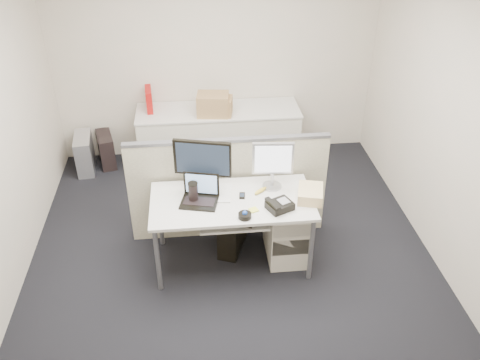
{
  "coord_description": "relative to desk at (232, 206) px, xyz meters",
  "views": [
    {
      "loc": [
        -0.31,
        -3.81,
        3.43
      ],
      "look_at": [
        0.09,
        0.15,
        0.85
      ],
      "focal_mm": 38.0,
      "sensor_mm": 36.0,
      "label": 1
    }
  ],
  "objects": [
    {
      "name": "sticky_pad",
      "position": [
        0.18,
        -0.18,
        0.07
      ],
      "size": [
        0.09,
        0.09,
        0.01
      ],
      "primitive_type": "cube",
      "rotation": [
        0.0,
        0.0,
        0.38
      ],
      "color": "#EAED46",
      "rests_on": "desk"
    },
    {
      "name": "cubicle_partition",
      "position": [
        0.0,
        0.45,
        -0.11
      ],
      "size": [
        2.0,
        0.06,
        1.1
      ],
      "primitive_type": "cube",
      "color": "beige",
      "rests_on": "floor"
    },
    {
      "name": "back_counter",
      "position": [
        0.0,
        1.93,
        -0.3
      ],
      "size": [
        2.0,
        0.6,
        0.72
      ],
      "primitive_type": "cube",
      "color": "beige",
      "rests_on": "floor"
    },
    {
      "name": "cardboard_box_right",
      "position": [
        0.0,
        1.81,
        0.17
      ],
      "size": [
        0.36,
        0.3,
        0.23
      ],
      "primitive_type": "cube",
      "rotation": [
        0.0,
        0.0,
        -0.17
      ],
      "color": "#9B794B",
      "rests_on": "back_counter"
    },
    {
      "name": "trackball",
      "position": [
        0.09,
        -0.28,
        0.09
      ],
      "size": [
        0.14,
        0.14,
        0.04
      ],
      "primitive_type": "cylinder",
      "rotation": [
        0.0,
        0.0,
        0.28
      ],
      "color": "black",
      "rests_on": "desk"
    },
    {
      "name": "wall_back",
      "position": [
        0.0,
        2.25,
        0.69
      ],
      "size": [
        4.0,
        0.02,
        2.7
      ],
      "primitive_type": "cube",
      "color": "beige",
      "rests_on": "ground"
    },
    {
      "name": "floor",
      "position": [
        0.0,
        0.0,
        -0.67
      ],
      "size": [
        4.0,
        4.5,
        0.01
      ],
      "primitive_type": "cube",
      "color": "black",
      "rests_on": "ground"
    },
    {
      "name": "keyboard",
      "position": [
        -0.03,
        -0.14,
        -0.02
      ],
      "size": [
        0.5,
        0.35,
        0.03
      ],
      "primitive_type": "cube",
      "rotation": [
        0.0,
        0.0,
        -0.43
      ],
      "color": "black",
      "rests_on": "keyboard_tray"
    },
    {
      "name": "red_binder",
      "position": [
        -0.84,
        2.03,
        0.2
      ],
      "size": [
        0.1,
        0.32,
        0.29
      ],
      "primitive_type": "cube",
      "rotation": [
        0.0,
        0.0,
        0.08
      ],
      "color": "#A8100E",
      "rests_on": "back_counter"
    },
    {
      "name": "pc_tower_spare_dark",
      "position": [
        -1.45,
        2.03,
        -0.46
      ],
      "size": [
        0.28,
        0.47,
        0.41
      ],
      "primitive_type": "cube",
      "rotation": [
        0.0,
        0.0,
        0.24
      ],
      "color": "black",
      "rests_on": "floor"
    },
    {
      "name": "cardboard_box_left",
      "position": [
        -0.07,
        1.81,
        0.2
      ],
      "size": [
        0.41,
        0.32,
        0.28
      ],
      "primitive_type": "cube",
      "rotation": [
        0.0,
        0.0,
        -0.12
      ],
      "color": "#9B794B",
      "rests_on": "back_counter"
    },
    {
      "name": "wall_right",
      "position": [
        2.0,
        0.0,
        0.69
      ],
      "size": [
        0.02,
        4.5,
        2.7
      ],
      "primitive_type": "cube",
      "color": "beige",
      "rests_on": "ground"
    },
    {
      "name": "drawer_pedestal",
      "position": [
        0.55,
        0.05,
        -0.34
      ],
      "size": [
        0.4,
        0.55,
        0.65
      ],
      "primitive_type": "cube",
      "color": "beige",
      "rests_on": "floor"
    },
    {
      "name": "desk",
      "position": [
        0.0,
        0.0,
        0.0
      ],
      "size": [
        1.5,
        0.75,
        0.73
      ],
      "color": "white",
      "rests_on": "floor"
    },
    {
      "name": "monitor_small",
      "position": [
        0.4,
        0.18,
        0.3
      ],
      "size": [
        0.4,
        0.22,
        0.47
      ],
      "primitive_type": "cube",
      "rotation": [
        0.0,
        0.0,
        -0.09
      ],
      "color": "#B7B7BC",
      "rests_on": "desk"
    },
    {
      "name": "pc_tower_spare_silver",
      "position": [
        -1.7,
        1.91,
        -0.43
      ],
      "size": [
        0.25,
        0.52,
        0.46
      ],
      "primitive_type": "cube",
      "rotation": [
        0.0,
        0.0,
        0.11
      ],
      "color": "#B7B7BC",
      "rests_on": "floor"
    },
    {
      "name": "cellphone",
      "position": [
        0.1,
        0.05,
        0.07
      ],
      "size": [
        0.06,
        0.1,
        0.01
      ],
      "primitive_type": "cube",
      "rotation": [
        0.0,
        0.0,
        -0.13
      ],
      "color": "black",
      "rests_on": "desk"
    },
    {
      "name": "keyboard_tray",
      "position": [
        0.0,
        -0.18,
        -0.04
      ],
      "size": [
        0.62,
        0.32,
        0.02
      ],
      "primitive_type": "cube",
      "color": "white",
      "rests_on": "desk"
    },
    {
      "name": "pc_tower_desk",
      "position": [
        0.02,
        0.2,
        -0.44
      ],
      "size": [
        0.34,
        0.51,
        0.44
      ],
      "primitive_type": "cube",
      "rotation": [
        0.0,
        0.0,
        -0.36
      ],
      "color": "black",
      "rests_on": "floor"
    },
    {
      "name": "laptop",
      "position": [
        -0.3,
        -0.02,
        0.19
      ],
      "size": [
        0.38,
        0.32,
        0.25
      ],
      "primitive_type": "cube",
      "rotation": [
        0.0,
        0.0,
        -0.24
      ],
      "color": "black",
      "rests_on": "desk"
    },
    {
      "name": "manila_folders",
      "position": [
        0.72,
        -0.05,
        0.12
      ],
      "size": [
        0.29,
        0.33,
        0.11
      ],
      "primitive_type": "cube",
      "rotation": [
        0.0,
        0.0,
        -0.24
      ],
      "color": "#EFD28F",
      "rests_on": "desk"
    },
    {
      "name": "paper_stack",
      "position": [
        -0.12,
        0.12,
        0.07
      ],
      "size": [
        0.29,
        0.34,
        0.01
      ],
      "primitive_type": "cube",
      "rotation": [
        0.0,
        0.0,
        -0.13
      ],
      "color": "silver",
      "rests_on": "desk"
    },
    {
      "name": "desk_phone",
      "position": [
        0.41,
        -0.18,
        0.1
      ],
      "size": [
        0.27,
        0.25,
        0.07
      ],
      "primitive_type": "cube",
      "rotation": [
        0.0,
        0.0,
        0.44
      ],
      "color": "black",
      "rests_on": "desk"
    },
    {
      "name": "banana",
      "position": [
        0.28,
        0.1,
        0.08
      ],
      "size": [
        0.15,
        0.14,
        0.04
      ],
      "primitive_type": "ellipsoid",
      "rotation": [
        0.0,
        0.0,
        0.71
      ],
      "color": "gold",
      "rests_on": "desk"
    },
    {
      "name": "monitor_main",
      "position": [
        -0.25,
        0.18,
        0.33
      ],
      "size": [
        0.57,
        0.33,
        0.53
      ],
      "primitive_type": "cube",
      "rotation": [
        0.0,
        0.0,
        -0.25
      ],
      "color": "black",
      "rests_on": "desk"
    },
    {
      "name": "travel_mug",
      "position": [
        -0.35,
        0.02,
        0.16
      ],
      "size": [
        0.11,
        0.11,
        0.19
      ],
      "primitive_type": "cylinder",
      "rotation": [
        0.0,
        0.0,
        -0.32
      ],
      "color": "black",
      "rests_on": "desk"
    }
  ]
}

